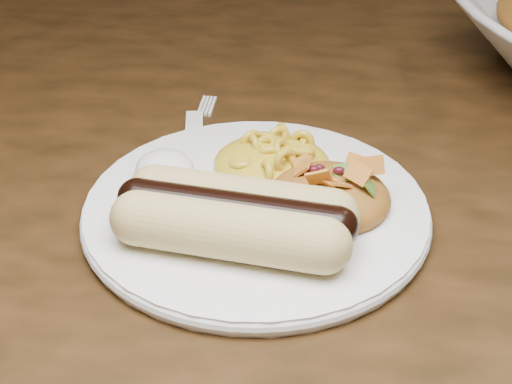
# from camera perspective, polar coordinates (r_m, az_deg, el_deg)

# --- Properties ---
(table) EXTENTS (1.60, 0.90, 0.75)m
(table) POSITION_cam_1_polar(r_m,az_deg,el_deg) (0.77, 2.78, -0.32)
(table) COLOR #402610
(table) RESTS_ON floor
(plate) EXTENTS (0.31, 0.31, 0.01)m
(plate) POSITION_cam_1_polar(r_m,az_deg,el_deg) (0.57, -0.00, -1.38)
(plate) COLOR white
(plate) RESTS_ON table
(hotdog) EXTENTS (0.14, 0.08, 0.04)m
(hotdog) POSITION_cam_1_polar(r_m,az_deg,el_deg) (0.52, -1.54, -1.75)
(hotdog) COLOR #D9CB86
(hotdog) RESTS_ON plate
(mac_and_cheese) EXTENTS (0.09, 0.08, 0.03)m
(mac_and_cheese) POSITION_cam_1_polar(r_m,az_deg,el_deg) (0.60, 1.19, 3.19)
(mac_and_cheese) COLOR gold
(mac_and_cheese) RESTS_ON plate
(sour_cream) EXTENTS (0.05, 0.05, 0.03)m
(sour_cream) POSITION_cam_1_polar(r_m,az_deg,el_deg) (0.59, -6.70, 2.09)
(sour_cream) COLOR white
(sour_cream) RESTS_ON plate
(taco_salad) EXTENTS (0.09, 0.08, 0.04)m
(taco_salad) POSITION_cam_1_polar(r_m,az_deg,el_deg) (0.56, 5.38, 0.36)
(taco_salad) COLOR red
(taco_salad) RESTS_ON plate
(fork) EXTENTS (0.05, 0.15, 0.00)m
(fork) POSITION_cam_1_polar(r_m,az_deg,el_deg) (0.67, -4.56, 3.78)
(fork) COLOR white
(fork) RESTS_ON table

